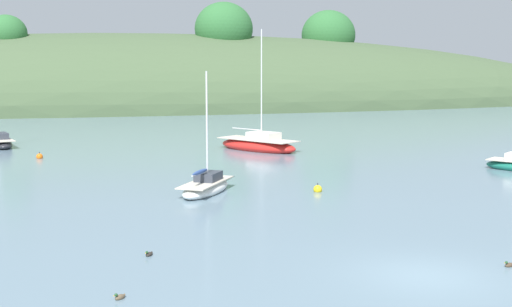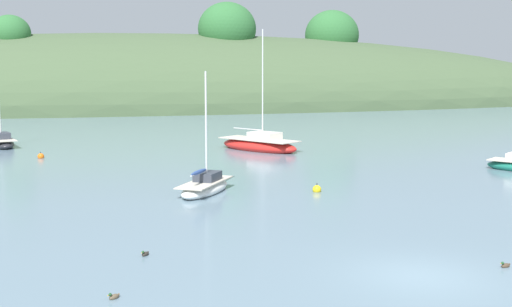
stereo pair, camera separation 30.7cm
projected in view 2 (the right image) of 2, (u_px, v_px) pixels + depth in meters
ground_plane at (421, 276)px, 20.82m from camera, size 400.00×400.00×0.00m
far_shoreline_hill at (149, 106)px, 100.75m from camera, size 150.00×36.00×25.67m
sailboat_teal_outer at (205, 186)px, 34.20m from camera, size 3.79×4.70×6.17m
sailboat_white_near at (1, 142)px, 53.11m from camera, size 3.15×5.59×7.85m
sailboat_cream_ketch at (260, 145)px, 50.82m from camera, size 5.79×7.00×9.07m
mooring_buoy_channel at (41, 156)px, 46.60m from camera, size 0.44×0.44×0.54m
mooring_buoy_inner at (317, 189)px, 34.45m from camera, size 0.44×0.44×0.54m
duck_lone_right at (145, 254)px, 23.07m from camera, size 0.35×0.39×0.24m
duck_trailing at (505, 266)px, 21.75m from camera, size 0.42×0.27×0.24m
duck_lead at (114, 297)px, 18.85m from camera, size 0.37×0.36×0.24m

